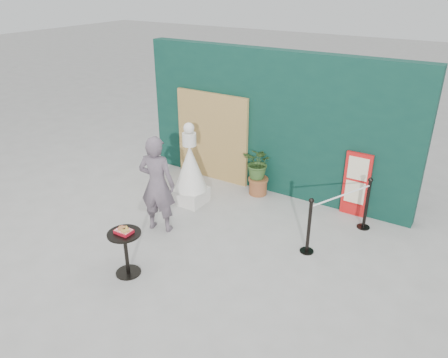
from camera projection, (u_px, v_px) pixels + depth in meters
ground at (186, 259)px, 7.30m from camera, size 60.00×60.00×0.00m
back_wall at (274, 123)px, 9.07m from camera, size 6.00×0.30×3.00m
bamboo_fence at (212, 137)px, 9.80m from camera, size 1.80×0.08×2.00m
woman at (157, 184)px, 7.79m from camera, size 0.76×0.60×1.82m
menu_board at (356, 185)px, 8.38m from camera, size 0.50×0.07×1.30m
statue at (190, 171)px, 8.81m from camera, size 0.68×0.68×1.73m
cafe_table at (126, 247)px, 6.75m from camera, size 0.52×0.52×0.75m
food_basket at (124, 231)px, 6.62m from camera, size 0.26×0.19×0.11m
planter at (259, 167)px, 9.19m from camera, size 0.63×0.55×1.08m
stanchion_barrier at (339, 215)px, 7.64m from camera, size 0.84×1.54×1.03m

